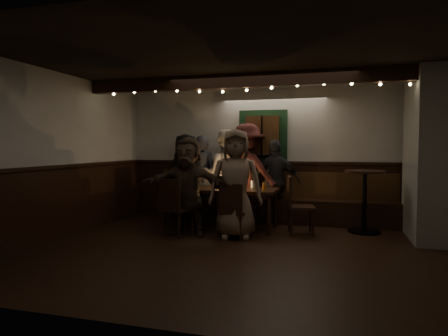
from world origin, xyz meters
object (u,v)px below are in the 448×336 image
(dining_table, at_px, (221,192))
(person_c, at_px, (224,175))
(high_top, at_px, (365,193))
(person_b, at_px, (202,177))
(chair_near_right, at_px, (233,208))
(person_a, at_px, (186,177))
(person_e, at_px, (276,182))
(chair_near_left, at_px, (174,204))
(person_f, at_px, (187,186))
(person_d, at_px, (247,173))
(person_g, at_px, (235,184))
(chair_end, at_px, (296,201))

(dining_table, xyz_separation_m, person_c, (-0.15, 0.75, 0.24))
(high_top, relative_size, person_b, 0.63)
(chair_near_right, height_order, person_a, person_a)
(person_e, bearing_deg, person_c, -15.42)
(chair_near_left, height_order, person_f, person_f)
(high_top, relative_size, person_a, 0.62)
(person_c, height_order, person_d, person_d)
(high_top, height_order, person_c, person_c)
(dining_table, height_order, person_g, person_g)
(person_a, height_order, person_f, person_a)
(high_top, distance_m, person_d, 2.14)
(chair_near_right, xyz_separation_m, chair_end, (0.89, 0.64, 0.05))
(chair_near_left, bearing_deg, high_top, 21.58)
(chair_near_right, relative_size, person_g, 0.51)
(high_top, bearing_deg, chair_near_right, -151.98)
(chair_near_right, bearing_deg, person_e, 73.71)
(chair_end, relative_size, person_g, 0.55)
(person_f, height_order, person_g, person_g)
(person_b, relative_size, person_e, 1.06)
(chair_end, relative_size, person_d, 0.51)
(person_a, relative_size, person_e, 1.08)
(person_b, xyz_separation_m, person_c, (0.47, -0.02, 0.05))
(person_f, bearing_deg, chair_near_left, -136.73)
(chair_near_left, relative_size, person_b, 0.56)
(chair_near_left, height_order, person_g, person_g)
(chair_near_right, bearing_deg, person_b, 124.24)
(person_a, bearing_deg, person_c, -166.60)
(chair_near_right, height_order, chair_end, chair_end)
(person_f, xyz_separation_m, person_g, (0.80, 0.02, 0.06))
(chair_near_right, distance_m, person_b, 1.87)
(chair_near_left, height_order, person_c, person_c)
(chair_near_left, distance_m, person_c, 1.69)
(person_b, height_order, person_f, person_b)
(dining_table, distance_m, person_b, 1.00)
(chair_near_left, bearing_deg, person_f, 45.68)
(person_g, bearing_deg, person_e, 59.73)
(chair_end, relative_size, person_a, 0.57)
(chair_near_right, bearing_deg, person_a, 133.51)
(person_f, bearing_deg, chair_end, 16.41)
(high_top, bearing_deg, person_f, -160.30)
(high_top, relative_size, person_d, 0.56)
(person_e, bearing_deg, chair_near_left, 34.48)
(chair_near_left, relative_size, person_e, 0.59)
(chair_near_right, bearing_deg, chair_near_left, -173.78)
(high_top, height_order, person_f, person_f)
(dining_table, distance_m, chair_near_right, 0.88)
(person_b, distance_m, person_d, 0.95)
(chair_near_right, bearing_deg, dining_table, 119.30)
(chair_near_right, relative_size, person_a, 0.52)
(chair_near_left, distance_m, high_top, 3.16)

